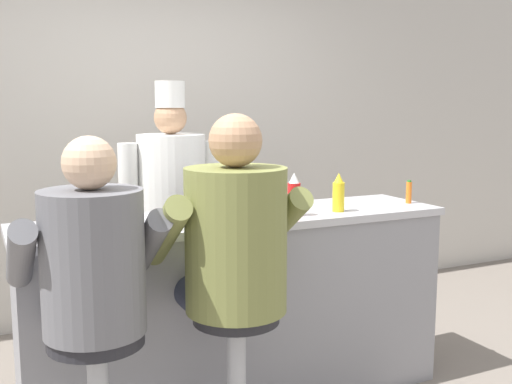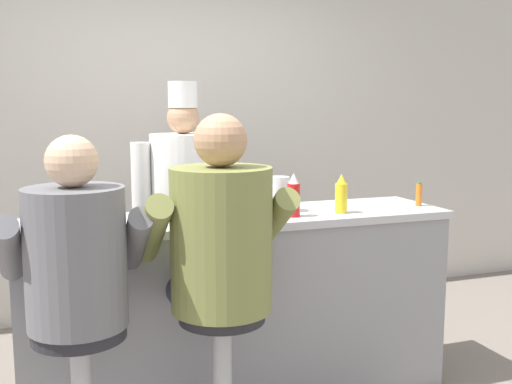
% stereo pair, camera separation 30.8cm
% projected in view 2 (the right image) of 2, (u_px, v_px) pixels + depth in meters
% --- Properties ---
extents(wall_back, '(10.00, 0.06, 2.70)m').
position_uv_depth(wall_back, '(175.00, 135.00, 4.50)').
color(wall_back, beige).
rests_on(wall_back, ground_plane).
extents(diner_counter, '(2.25, 0.56, 1.01)m').
position_uv_depth(diner_counter, '(240.00, 308.00, 3.17)').
color(diner_counter, gray).
rests_on(diner_counter, ground_plane).
extents(ketchup_bottle_red, '(0.07, 0.07, 0.22)m').
position_uv_depth(ketchup_bottle_red, '(293.00, 197.00, 3.04)').
color(ketchup_bottle_red, red).
rests_on(ketchup_bottle_red, diner_counter).
extents(mustard_bottle_yellow, '(0.06, 0.06, 0.21)m').
position_uv_depth(mustard_bottle_yellow, '(341.00, 195.00, 3.14)').
color(mustard_bottle_yellow, yellow).
rests_on(mustard_bottle_yellow, diner_counter).
extents(hot_sauce_bottle_orange, '(0.03, 0.03, 0.13)m').
position_uv_depth(hot_sauce_bottle_orange, '(419.00, 194.00, 3.37)').
color(hot_sauce_bottle_orange, orange).
rests_on(hot_sauce_bottle_orange, diner_counter).
extents(water_pitcher_clear, '(0.14, 0.12, 0.19)m').
position_uv_depth(water_pitcher_clear, '(279.00, 194.00, 3.18)').
color(water_pitcher_clear, silver).
rests_on(water_pitcher_clear, diner_counter).
extents(breakfast_plate, '(0.26, 0.26, 0.05)m').
position_uv_depth(breakfast_plate, '(224.00, 213.00, 3.08)').
color(breakfast_plate, white).
rests_on(breakfast_plate, diner_counter).
extents(cereal_bowl, '(0.15, 0.15, 0.06)m').
position_uv_depth(cereal_bowl, '(85.00, 223.00, 2.74)').
color(cereal_bowl, white).
rests_on(cereal_bowl, diner_counter).
extents(coffee_mug_white, '(0.13, 0.08, 0.08)m').
position_uv_depth(coffee_mug_white, '(178.00, 219.00, 2.78)').
color(coffee_mug_white, white).
rests_on(coffee_mug_white, diner_counter).
extents(diner_seated_grey, '(0.59, 0.58, 1.46)m').
position_uv_depth(diner_seated_grey, '(76.00, 271.00, 2.35)').
color(diner_seated_grey, '#B2B5BA').
rests_on(diner_seated_grey, ground_plane).
extents(diner_seated_olive, '(0.65, 0.64, 1.54)m').
position_uv_depth(diner_seated_olive, '(219.00, 249.00, 2.54)').
color(diner_seated_olive, '#B2B5BA').
rests_on(diner_seated_olive, ground_plane).
extents(cook_in_whites_near, '(0.67, 0.43, 1.72)m').
position_uv_depth(cook_in_whites_near, '(185.00, 203.00, 3.85)').
color(cook_in_whites_near, '#232328').
rests_on(cook_in_whites_near, ground_plane).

